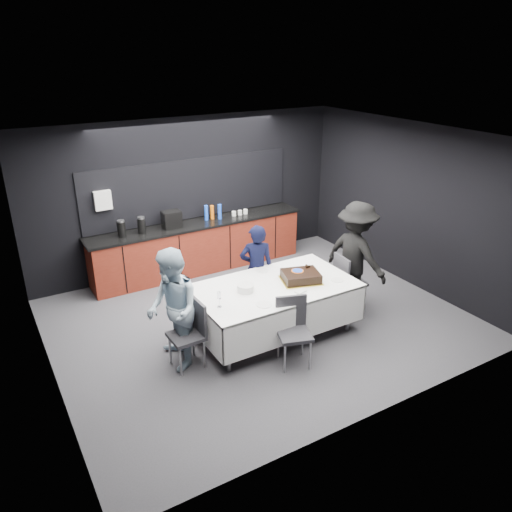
{
  "coord_description": "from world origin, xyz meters",
  "views": [
    {
      "loc": [
        -3.45,
        -5.77,
        3.97
      ],
      "look_at": [
        0.0,
        0.1,
        1.05
      ],
      "focal_mm": 35.0,
      "sensor_mm": 36.0,
      "label": 1
    }
  ],
  "objects_px": {
    "chair_left": "(191,329)",
    "chair_near": "(293,326)",
    "cake_assembly": "(301,276)",
    "plate_stack": "(246,288)",
    "person_center": "(257,269)",
    "chair_right": "(347,278)",
    "person_left": "(173,310)",
    "champagne_flute": "(219,296)",
    "party_table": "(274,294)",
    "person_right": "(356,255)"
  },
  "relations": [
    {
      "from": "chair_near",
      "to": "person_left",
      "type": "bearing_deg",
      "value": 152.42
    },
    {
      "from": "chair_right",
      "to": "chair_near",
      "type": "xyz_separation_m",
      "value": [
        -1.55,
        -0.77,
        0.0
      ]
    },
    {
      "from": "plate_stack",
      "to": "person_center",
      "type": "distance_m",
      "value": 0.89
    },
    {
      "from": "chair_near",
      "to": "person_right",
      "type": "relative_size",
      "value": 0.53
    },
    {
      "from": "champagne_flute",
      "to": "chair_right",
      "type": "distance_m",
      "value": 2.39
    },
    {
      "from": "chair_right",
      "to": "plate_stack",
      "type": "bearing_deg",
      "value": 179.89
    },
    {
      "from": "champagne_flute",
      "to": "plate_stack",
      "type": "bearing_deg",
      "value": 23.06
    },
    {
      "from": "person_center",
      "to": "person_right",
      "type": "height_order",
      "value": "person_right"
    },
    {
      "from": "party_table",
      "to": "person_center",
      "type": "bearing_deg",
      "value": 79.15
    },
    {
      "from": "champagne_flute",
      "to": "chair_left",
      "type": "height_order",
      "value": "champagne_flute"
    },
    {
      "from": "plate_stack",
      "to": "chair_left",
      "type": "xyz_separation_m",
      "value": [
        -0.91,
        -0.17,
        -0.3
      ]
    },
    {
      "from": "party_table",
      "to": "chair_near",
      "type": "xyz_separation_m",
      "value": [
        -0.16,
        -0.72,
        -0.11
      ]
    },
    {
      "from": "plate_stack",
      "to": "chair_right",
      "type": "relative_size",
      "value": 0.26
    },
    {
      "from": "cake_assembly",
      "to": "chair_near",
      "type": "xyz_separation_m",
      "value": [
        -0.57,
        -0.65,
        -0.31
      ]
    },
    {
      "from": "party_table",
      "to": "chair_right",
      "type": "bearing_deg",
      "value": 1.72
    },
    {
      "from": "chair_left",
      "to": "champagne_flute",
      "type": "bearing_deg",
      "value": -8.15
    },
    {
      "from": "chair_right",
      "to": "person_center",
      "type": "distance_m",
      "value": 1.44
    },
    {
      "from": "champagne_flute",
      "to": "chair_right",
      "type": "relative_size",
      "value": 0.24
    },
    {
      "from": "party_table",
      "to": "person_left",
      "type": "relative_size",
      "value": 1.42
    },
    {
      "from": "champagne_flute",
      "to": "chair_near",
      "type": "distance_m",
      "value": 1.05
    },
    {
      "from": "cake_assembly",
      "to": "plate_stack",
      "type": "relative_size",
      "value": 2.78
    },
    {
      "from": "cake_assembly",
      "to": "champagne_flute",
      "type": "height_order",
      "value": "champagne_flute"
    },
    {
      "from": "chair_right",
      "to": "person_left",
      "type": "distance_m",
      "value": 2.95
    },
    {
      "from": "person_center",
      "to": "person_left",
      "type": "relative_size",
      "value": 0.88
    },
    {
      "from": "plate_stack",
      "to": "chair_left",
      "type": "bearing_deg",
      "value": -169.68
    },
    {
      "from": "champagne_flute",
      "to": "person_left",
      "type": "relative_size",
      "value": 0.14
    },
    {
      "from": "party_table",
      "to": "plate_stack",
      "type": "xyz_separation_m",
      "value": [
        -0.44,
        0.05,
        0.19
      ]
    },
    {
      "from": "party_table",
      "to": "champagne_flute",
      "type": "xyz_separation_m",
      "value": [
        -0.95,
        -0.18,
        0.3
      ]
    },
    {
      "from": "plate_stack",
      "to": "champagne_flute",
      "type": "bearing_deg",
      "value": -156.94
    },
    {
      "from": "person_center",
      "to": "person_right",
      "type": "distance_m",
      "value": 1.6
    },
    {
      "from": "chair_left",
      "to": "chair_near",
      "type": "xyz_separation_m",
      "value": [
        1.18,
        -0.61,
        0.0
      ]
    },
    {
      "from": "cake_assembly",
      "to": "person_center",
      "type": "height_order",
      "value": "person_center"
    },
    {
      "from": "plate_stack",
      "to": "chair_near",
      "type": "distance_m",
      "value": 0.87
    },
    {
      "from": "chair_near",
      "to": "person_center",
      "type": "bearing_deg",
      "value": 78.44
    },
    {
      "from": "party_table",
      "to": "plate_stack",
      "type": "distance_m",
      "value": 0.48
    },
    {
      "from": "person_right",
      "to": "person_left",
      "type": "bearing_deg",
      "value": 81.67
    },
    {
      "from": "person_center",
      "to": "chair_left",
      "type": "bearing_deg",
      "value": 52.4
    },
    {
      "from": "chair_left",
      "to": "chair_near",
      "type": "relative_size",
      "value": 1.0
    },
    {
      "from": "plate_stack",
      "to": "chair_right",
      "type": "xyz_separation_m",
      "value": [
        1.83,
        -0.0,
        -0.3
      ]
    },
    {
      "from": "person_center",
      "to": "party_table",
      "type": "bearing_deg",
      "value": 102.02
    },
    {
      "from": "plate_stack",
      "to": "person_right",
      "type": "height_order",
      "value": "person_right"
    },
    {
      "from": "chair_left",
      "to": "party_table",
      "type": "bearing_deg",
      "value": 5.09
    },
    {
      "from": "person_left",
      "to": "party_table",
      "type": "bearing_deg",
      "value": 96.65
    },
    {
      "from": "person_center",
      "to": "person_left",
      "type": "distance_m",
      "value": 1.83
    },
    {
      "from": "chair_right",
      "to": "person_right",
      "type": "xyz_separation_m",
      "value": [
        0.21,
        0.06,
        0.33
      ]
    },
    {
      "from": "party_table",
      "to": "chair_left",
      "type": "distance_m",
      "value": 1.35
    },
    {
      "from": "champagne_flute",
      "to": "chair_left",
      "type": "bearing_deg",
      "value": 171.85
    },
    {
      "from": "person_left",
      "to": "chair_right",
      "type": "bearing_deg",
      "value": 97.39
    },
    {
      "from": "cake_assembly",
      "to": "chair_near",
      "type": "distance_m",
      "value": 0.92
    },
    {
      "from": "chair_near",
      "to": "person_right",
      "type": "distance_m",
      "value": 1.97
    }
  ]
}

